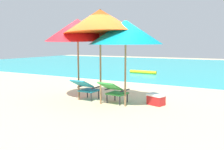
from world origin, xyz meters
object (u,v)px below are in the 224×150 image
Objects in this scene: beach_umbrella_right at (126,32)px; cooler_box at (156,99)px; beach_umbrella_left at (78,30)px; lounge_chair_left at (86,87)px; swim_buoy at (143,72)px; lounge_chair_right at (114,90)px; beach_umbrella_center at (100,21)px.

cooler_box is at bearing 38.83° from beach_umbrella_right.
beach_umbrella_right is (1.59, -0.02, -0.11)m from beach_umbrella_left.
swim_buoy is at bearing 97.35° from lounge_chair_left.
lounge_chair_right is (0.97, 0.01, 0.00)m from lounge_chair_left.
beach_umbrella_left is 1.07× the size of beach_umbrella_right.
cooler_box is at bearing 13.30° from beach_umbrella_left.
swim_buoy is at bearing 104.87° from lounge_chair_right.
swim_buoy is at bearing 107.63° from beach_umbrella_right.
beach_umbrella_left is 0.87m from beach_umbrella_center.
cooler_box is at bearing 23.78° from lounge_chair_right.
beach_umbrella_right is 4.36× the size of cooler_box.
beach_umbrella_center is 0.82m from beach_umbrella_right.
lounge_chair_left is 2.04m from beach_umbrella_center.
lounge_chair_left reaches higher than swim_buoy.
beach_umbrella_center reaches higher than cooler_box.
beach_umbrella_center is (1.53, -7.23, 2.25)m from swim_buoy.
beach_umbrella_center is (0.61, -0.13, 1.94)m from lounge_chair_left.
beach_umbrella_center is at bearing -78.08° from swim_buoy.
beach_umbrella_right is at bearing -2.77° from lounge_chair_left.
cooler_box is (1.45, 0.63, -2.18)m from beach_umbrella_center.
beach_umbrella_right reaches higher than lounge_chair_left.
lounge_chair_right is 2.11m from beach_umbrella_left.
beach_umbrella_left is 3.07m from cooler_box.
lounge_chair_right is at bearing -75.13° from swim_buoy.
lounge_chair_right is at bearing 2.83° from beach_umbrella_left.
beach_umbrella_center is 1.18× the size of beach_umbrella_right.
cooler_box is at bearing 13.55° from lounge_chair_left.
beach_umbrella_left is (-1.20, -0.06, 1.73)m from lounge_chair_right.
beach_umbrella_center is 5.16× the size of cooler_box.
beach_umbrella_right is at bearing 5.17° from beach_umbrella_center.
beach_umbrella_center reaches higher than beach_umbrella_right.
lounge_chair_left is 2.14m from cooler_box.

